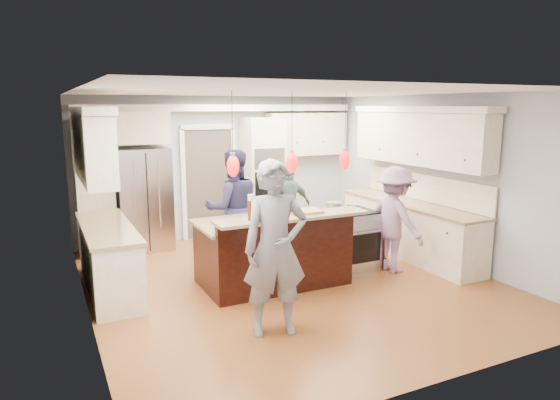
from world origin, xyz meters
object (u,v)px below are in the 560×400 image
Objects in this scene: person_bar_end at (275,248)px; person_far_left at (233,208)px; kitchen_island at (273,250)px; refrigerator at (144,199)px; island_range at (352,240)px.

person_far_left is (0.44, 2.47, -0.05)m from person_bar_end.
kitchen_island is at bearing 110.36° from person_far_left.
refrigerator is 3.71m from island_range.
refrigerator is 0.86× the size of kitchen_island.
kitchen_island is at bearing 79.10° from person_bar_end.
kitchen_island is at bearing -63.12° from refrigerator.
person_bar_end is at bearing -143.34° from island_range.
island_range is (2.71, -2.49, -0.44)m from refrigerator.
island_range is at bearing 49.84° from person_bar_end.
kitchen_island is 1.67m from person_bar_end.
refrigerator is 1.90m from person_far_left.
refrigerator reaches higher than island_range.
person_far_left reaches higher than kitchen_island.
person_far_left is (-0.22, 1.01, 0.45)m from kitchen_island.
island_range is at bearing 158.39° from person_far_left.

